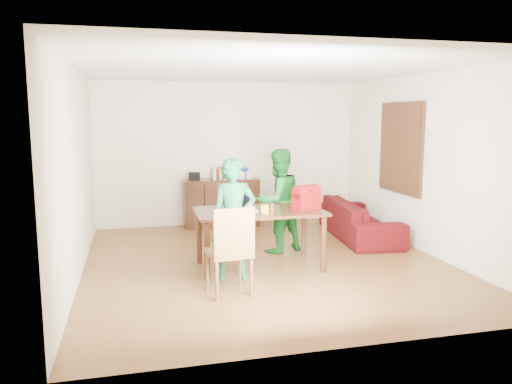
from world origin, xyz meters
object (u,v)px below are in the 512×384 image
object	(u,v)px
laptop	(244,208)
person_near	(234,219)
table	(260,217)
red_bag	(306,200)
bottle	(272,208)
sofa	(359,219)
person_far	(278,201)
chair	(229,268)

from	to	relation	value
laptop	person_near	bearing A→B (deg)	-131.95
table	red_bag	world-z (taller)	red_bag
bottle	sofa	bearing A→B (deg)	38.29
person_far	bottle	size ratio (longest dim) A/B	9.91
table	laptop	xyz separation A→B (m)	(-0.22, -0.03, 0.15)
table	person_far	size ratio (longest dim) A/B	1.09
table	person_near	size ratio (longest dim) A/B	1.12
chair	person_far	xyz separation A→B (m)	(1.08, 1.67, 0.48)
chair	person_near	size ratio (longest dim) A/B	0.68
table	bottle	distance (m)	0.37
person_far	sofa	bearing A→B (deg)	178.24
person_far	bottle	distance (m)	1.13
table	sofa	bearing A→B (deg)	31.96
chair	red_bag	xyz separation A→B (m)	(1.22, 0.81, 0.63)
red_bag	table	bearing A→B (deg)	148.69
bottle	red_bag	world-z (taller)	red_bag
laptop	red_bag	world-z (taller)	red_bag
red_bag	chair	bearing A→B (deg)	-167.02
red_bag	bottle	bearing A→B (deg)	178.93
laptop	person_far	bearing A→B (deg)	37.17
person_far	red_bag	xyz separation A→B (m)	(0.15, -0.86, 0.15)
person_near	laptop	xyz separation A→B (m)	(0.21, 0.35, 0.08)
chair	sofa	world-z (taller)	chair
person_near	bottle	world-z (taller)	person_near
chair	table	bearing A→B (deg)	49.70
chair	person_near	xyz separation A→B (m)	(0.17, 0.55, 0.46)
person_far	table	bearing A→B (deg)	36.75
chair	person_far	size ratio (longest dim) A/B	0.67
laptop	table	bearing A→B (deg)	-3.36
bottle	sofa	size ratio (longest dim) A/B	0.07
table	person_near	distance (m)	0.58
sofa	person_near	bearing A→B (deg)	129.29
bottle	chair	bearing A→B (deg)	-137.94
person_near	sofa	bearing A→B (deg)	37.46
chair	laptop	distance (m)	1.12
person_near	bottle	size ratio (longest dim) A/B	9.70
table	person_far	xyz separation A→B (m)	(0.48, 0.74, 0.09)
table	red_bag	distance (m)	0.68
person_far	red_bag	size ratio (longest dim) A/B	4.37
table	laptop	bearing A→B (deg)	-172.28
laptop	sofa	size ratio (longest dim) A/B	0.17
chair	red_bag	bearing A→B (deg)	25.90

